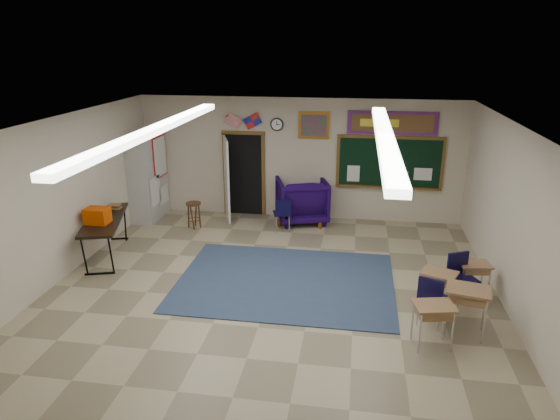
% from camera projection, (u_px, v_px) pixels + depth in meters
% --- Properties ---
extents(floor, '(9.00, 9.00, 0.00)m').
position_uv_depth(floor, '(267.00, 302.00, 8.64)').
color(floor, tan).
rests_on(floor, ground).
extents(back_wall, '(8.00, 0.04, 3.00)m').
position_uv_depth(back_wall, '(299.00, 159.00, 12.36)').
color(back_wall, beige).
rests_on(back_wall, floor).
extents(front_wall, '(8.00, 0.04, 3.00)m').
position_uv_depth(front_wall, '(165.00, 413.00, 3.94)').
color(front_wall, beige).
rests_on(front_wall, floor).
extents(left_wall, '(0.04, 9.00, 3.00)m').
position_uv_depth(left_wall, '(42.00, 208.00, 8.74)').
color(left_wall, beige).
rests_on(left_wall, floor).
extents(right_wall, '(0.04, 9.00, 3.00)m').
position_uv_depth(right_wall, '(526.00, 234.00, 7.57)').
color(right_wall, beige).
rests_on(right_wall, floor).
extents(ceiling, '(8.00, 9.00, 0.04)m').
position_uv_depth(ceiling, '(266.00, 129.00, 7.67)').
color(ceiling, silver).
rests_on(ceiling, back_wall).
extents(area_rug, '(4.00, 3.00, 0.02)m').
position_uv_depth(area_rug, '(285.00, 281.00, 9.35)').
color(area_rug, navy).
rests_on(area_rug, floor).
extents(fluorescent_strips, '(3.86, 6.00, 0.10)m').
position_uv_depth(fluorescent_strips, '(266.00, 133.00, 7.69)').
color(fluorescent_strips, white).
rests_on(fluorescent_strips, ceiling).
extents(doorway, '(1.10, 0.89, 2.16)m').
position_uv_depth(doorway, '(239.00, 175.00, 12.58)').
color(doorway, black).
rests_on(doorway, back_wall).
extents(chalkboard, '(2.55, 0.14, 1.30)m').
position_uv_depth(chalkboard, '(389.00, 164.00, 12.02)').
color(chalkboard, brown).
rests_on(chalkboard, back_wall).
extents(bulletin_board, '(2.10, 0.05, 0.55)m').
position_uv_depth(bulletin_board, '(392.00, 123.00, 11.70)').
color(bulletin_board, '#B41F0F').
rests_on(bulletin_board, back_wall).
extents(framed_art_print, '(0.75, 0.05, 0.65)m').
position_uv_depth(framed_art_print, '(314.00, 125.00, 12.00)').
color(framed_art_print, '#955D1C').
rests_on(framed_art_print, back_wall).
extents(wall_clock, '(0.32, 0.05, 0.32)m').
position_uv_depth(wall_clock, '(277.00, 124.00, 12.13)').
color(wall_clock, black).
rests_on(wall_clock, back_wall).
extents(wall_flags, '(1.16, 0.06, 0.70)m').
position_uv_depth(wall_flags, '(242.00, 118.00, 12.19)').
color(wall_flags, red).
rests_on(wall_flags, back_wall).
extents(storage_cabinet, '(0.59, 1.25, 2.20)m').
position_uv_depth(storage_cabinet, '(148.00, 175.00, 12.42)').
color(storage_cabinet, '#A7A7A3').
rests_on(storage_cabinet, floor).
extents(wingback_armchair, '(1.47, 1.50, 1.10)m').
position_uv_depth(wingback_armchair, '(302.00, 200.00, 12.32)').
color(wingback_armchair, '#160538').
rests_on(wingback_armchair, floor).
extents(student_chair_reading, '(0.51, 0.51, 0.81)m').
position_uv_depth(student_chair_reading, '(282.00, 214.00, 11.76)').
color(student_chair_reading, black).
rests_on(student_chair_reading, floor).
extents(student_chair_desk_a, '(0.57, 0.57, 0.86)m').
position_uv_depth(student_chair_desk_a, '(433.00, 300.00, 7.83)').
color(student_chair_desk_a, black).
rests_on(student_chair_desk_a, floor).
extents(student_chair_desk_b, '(0.58, 0.58, 0.87)m').
position_uv_depth(student_chair_desk_b, '(463.00, 280.00, 8.45)').
color(student_chair_desk_b, black).
rests_on(student_chair_desk_b, floor).
extents(student_desk_front_left, '(0.68, 0.60, 0.67)m').
position_uv_depth(student_desk_front_left, '(438.00, 288.00, 8.31)').
color(student_desk_front_left, '#A2724B').
rests_on(student_desk_front_left, floor).
extents(student_desk_front_right, '(0.58, 0.46, 0.63)m').
position_uv_depth(student_desk_front_right, '(473.00, 278.00, 8.73)').
color(student_desk_front_right, '#A2724B').
rests_on(student_desk_front_right, floor).
extents(student_desk_back_left, '(0.65, 0.54, 0.69)m').
position_uv_depth(student_desk_back_left, '(433.00, 323.00, 7.27)').
color(student_desk_back_left, '#A2724B').
rests_on(student_desk_back_left, floor).
extents(student_desk_back_right, '(0.73, 0.61, 0.77)m').
position_uv_depth(student_desk_back_right, '(466.00, 308.00, 7.57)').
color(student_desk_back_right, '#A2724B').
rests_on(student_desk_back_right, floor).
extents(folding_table, '(1.24, 2.13, 1.15)m').
position_uv_depth(folding_table, '(106.00, 236.00, 10.32)').
color(folding_table, black).
rests_on(folding_table, floor).
extents(wooden_stool, '(0.36, 0.36, 0.63)m').
position_uv_depth(wooden_stool, '(194.00, 215.00, 11.95)').
color(wooden_stool, '#4B2C16').
rests_on(wooden_stool, floor).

